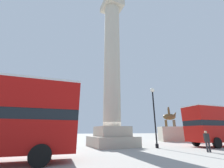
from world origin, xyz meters
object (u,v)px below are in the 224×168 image
at_px(street_lamp, 154,110).
at_px(pedestrian_near_lamp, 207,140).
at_px(monument_column, 112,76).
at_px(equestrian_statue, 171,132).

bearing_deg(street_lamp, pedestrian_near_lamp, -68.25).
xyz_separation_m(monument_column, street_lamp, (3.45, -3.08, -4.35)).
bearing_deg(street_lamp, equestrian_statue, 38.25).
distance_m(monument_column, street_lamp, 6.35).
bearing_deg(equestrian_statue, pedestrian_near_lamp, -100.54).
height_order(equestrian_statue, street_lamp, street_lamp).
bearing_deg(monument_column, street_lamp, -41.73).
distance_m(monument_column, equestrian_statue, 14.72).
distance_m(street_lamp, pedestrian_near_lamp, 5.22).
height_order(street_lamp, pedestrian_near_lamp, street_lamp).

